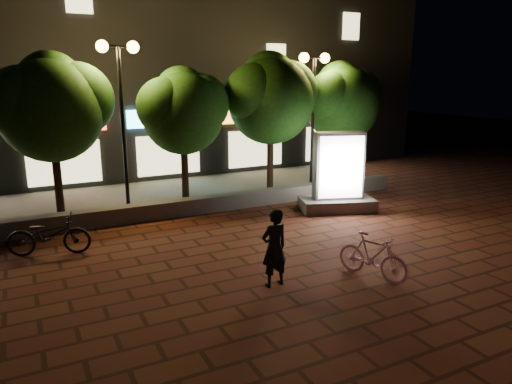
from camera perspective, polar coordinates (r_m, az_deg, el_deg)
ground at (r=11.38m, az=-2.11°, el=-7.88°), size 80.00×80.00×0.00m
retaining_wall at (r=14.84m, az=-8.64°, el=-1.79°), size 16.00×0.45×0.50m
sidewalk at (r=17.21m, az=-11.26°, el=-0.45°), size 16.00×5.00×0.08m
building_block at (r=23.04m, az=-16.49°, el=15.25°), size 28.00×8.12×11.30m
tree_left at (r=15.12m, az=-23.59°, el=9.81°), size 3.60×3.00×4.89m
tree_mid at (r=15.90m, az=-8.82°, el=10.10°), size 3.24×2.70×4.50m
tree_right at (r=17.20m, az=1.86°, el=11.69°), size 3.72×3.10×5.07m
tree_far_right at (r=18.96m, az=10.52°, el=11.07°), size 3.48×2.90×4.76m
street_lamp_left at (r=15.09m, az=-16.20°, el=12.62°), size 1.26×0.36×5.18m
street_lamp_right at (r=17.82m, az=7.04°, el=12.72°), size 1.26×0.36×4.98m
ad_kiosk at (r=15.21m, az=9.93°, el=1.54°), size 2.59×1.85×2.54m
scooter_pink at (r=10.40m, az=13.99°, el=-7.57°), size 1.01×1.68×0.98m
rider at (r=9.60m, az=2.24°, el=-6.80°), size 0.64×0.46×1.65m
scooter_parked at (r=12.39m, az=-23.90°, el=-4.77°), size 2.05×1.21×1.02m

